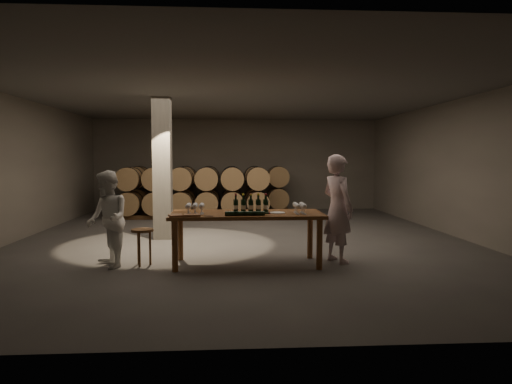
{
  "coord_description": "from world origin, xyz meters",
  "views": [
    {
      "loc": [
        -0.33,
        -10.26,
        1.83
      ],
      "look_at": [
        0.29,
        -0.37,
        1.1
      ],
      "focal_mm": 32.0,
      "sensor_mm": 36.0,
      "label": 1
    }
  ],
  "objects": [
    {
      "name": "room",
      "position": [
        -1.8,
        0.2,
        1.6
      ],
      "size": [
        12.0,
        12.0,
        12.0
      ],
      "color": "#4A4745",
      "rests_on": "ground"
    },
    {
      "name": "tasting_table",
      "position": [
        0.0,
        -2.5,
        0.8
      ],
      "size": [
        2.6,
        1.1,
        0.9
      ],
      "color": "brown",
      "rests_on": "ground"
    },
    {
      "name": "barrel_stack_back",
      "position": [
        -0.96,
        5.2,
        0.83
      ],
      "size": [
        5.48,
        0.95,
        1.57
      ],
      "color": "brown",
      "rests_on": "ground"
    },
    {
      "name": "barrel_stack_front",
      "position": [
        -1.35,
        3.8,
        0.83
      ],
      "size": [
        4.7,
        0.95,
        1.57
      ],
      "color": "brown",
      "rests_on": "ground"
    },
    {
      "name": "bottle_cluster",
      "position": [
        0.07,
        -2.44,
        1.02
      ],
      "size": [
        0.6,
        0.23,
        0.33
      ],
      "color": "black",
      "rests_on": "tasting_table"
    },
    {
      "name": "lying_bottles",
      "position": [
        -0.04,
        -2.89,
        0.94
      ],
      "size": [
        0.74,
        0.07,
        0.07
      ],
      "color": "black",
      "rests_on": "tasting_table"
    },
    {
      "name": "glass_cluster_left",
      "position": [
        -0.87,
        -2.59,
        1.03
      ],
      "size": [
        0.31,
        0.31,
        0.18
      ],
      "color": "silver",
      "rests_on": "tasting_table"
    },
    {
      "name": "glass_cluster_right",
      "position": [
        0.9,
        -2.61,
        1.03
      ],
      "size": [
        0.2,
        0.42,
        0.18
      ],
      "color": "silver",
      "rests_on": "tasting_table"
    },
    {
      "name": "plate",
      "position": [
        0.52,
        -2.59,
        0.91
      ],
      "size": [
        0.26,
        0.26,
        0.02
      ],
      "primitive_type": "cylinder",
      "color": "white",
      "rests_on": "tasting_table"
    },
    {
      "name": "notebook_near",
      "position": [
        -0.9,
        -2.89,
        0.92
      ],
      "size": [
        0.28,
        0.23,
        0.03
      ],
      "primitive_type": "cube",
      "rotation": [
        0.0,
        0.0,
        0.05
      ],
      "color": "brown",
      "rests_on": "tasting_table"
    },
    {
      "name": "notebook_corner",
      "position": [
        -1.17,
        -2.86,
        0.91
      ],
      "size": [
        0.28,
        0.32,
        0.02
      ],
      "primitive_type": "cube",
      "rotation": [
        0.0,
        0.0,
        0.25
      ],
      "color": "brown",
      "rests_on": "tasting_table"
    },
    {
      "name": "pen",
      "position": [
        -0.63,
        -2.95,
        0.91
      ],
      "size": [
        0.14,
        0.04,
        0.01
      ],
      "primitive_type": "cylinder",
      "rotation": [
        0.0,
        1.57,
        -0.21
      ],
      "color": "black",
      "rests_on": "tasting_table"
    },
    {
      "name": "stool",
      "position": [
        -1.78,
        -2.45,
        0.51
      ],
      "size": [
        0.38,
        0.38,
        0.63
      ],
      "rotation": [
        0.0,
        0.0,
        -0.26
      ],
      "color": "brown",
      "rests_on": "ground"
    },
    {
      "name": "person_man",
      "position": [
        1.61,
        -2.38,
        0.95
      ],
      "size": [
        0.72,
        0.82,
        1.9
      ],
      "primitive_type": "imported",
      "rotation": [
        0.0,
        0.0,
        2.03
      ],
      "color": "silver",
      "rests_on": "ground"
    },
    {
      "name": "person_woman",
      "position": [
        -2.34,
        -2.56,
        0.82
      ],
      "size": [
        0.93,
        1.0,
        1.64
      ],
      "primitive_type": "imported",
      "rotation": [
        0.0,
        0.0,
        -1.07
      ],
      "color": "white",
      "rests_on": "ground"
    }
  ]
}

